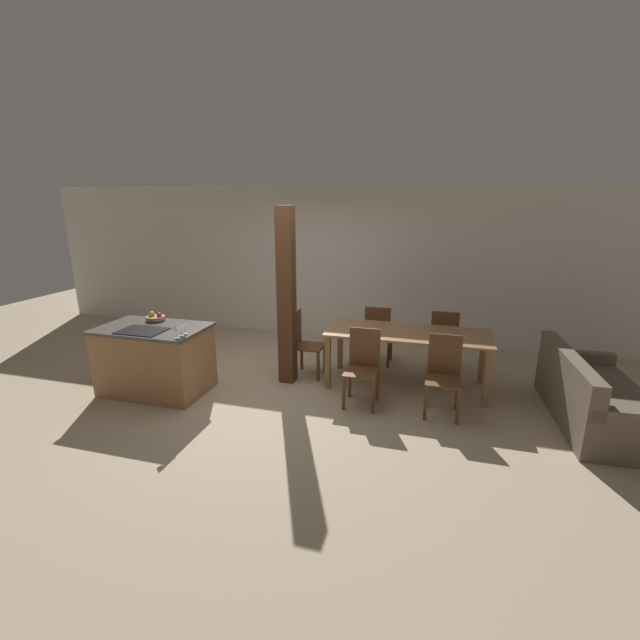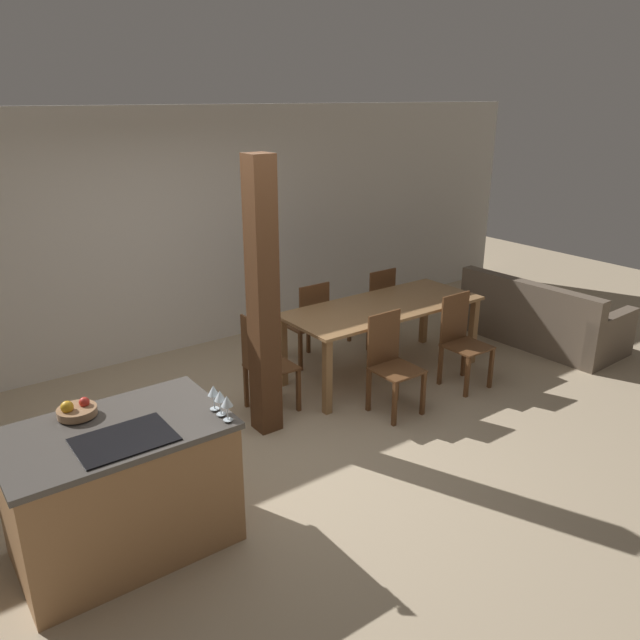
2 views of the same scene
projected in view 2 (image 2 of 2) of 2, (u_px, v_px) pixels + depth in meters
name	position (u px, v px, depth m)	size (l,w,h in m)	color
ground_plane	(277.00, 446.00, 5.26)	(16.00, 16.00, 0.00)	tan
wall_back	(148.00, 237.00, 6.72)	(11.20, 0.08, 2.70)	silver
kitchen_island	(121.00, 488.00, 3.96)	(1.36, 0.85, 0.89)	#9E7047
fruit_bowl	(76.00, 410.00, 3.92)	(0.25, 0.25, 0.11)	#99704C
wine_glass_near	(227.00, 402.00, 3.83)	(0.08, 0.08, 0.17)	silver
wine_glass_middle	(220.00, 396.00, 3.90)	(0.08, 0.08, 0.17)	silver
wine_glass_far	(213.00, 391.00, 3.97)	(0.08, 0.08, 0.17)	silver
dining_table	(383.00, 314.00, 6.42)	(2.12, 0.87, 0.76)	olive
dining_chair_near_left	(391.00, 362.00, 5.72)	(0.40, 0.40, 0.93)	brown
dining_chair_near_right	(462.00, 339.00, 6.25)	(0.40, 0.40, 0.93)	brown
dining_chair_far_left	(308.00, 322.00, 6.72)	(0.40, 0.40, 0.93)	brown
dining_chair_far_right	(375.00, 306.00, 7.25)	(0.40, 0.40, 0.93)	brown
dining_chair_head_end	(264.00, 364.00, 5.69)	(0.40, 0.40, 0.93)	brown
couch	(541.00, 320.00, 7.41)	(0.95, 1.84, 0.79)	brown
timber_post	(263.00, 301.00, 5.16)	(0.21, 0.21, 2.38)	#4C2D19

